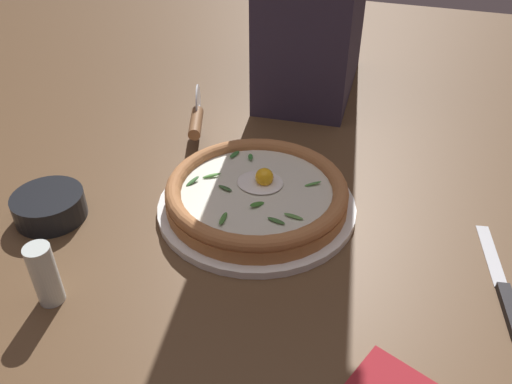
# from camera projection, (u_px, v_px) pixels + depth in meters

# --- Properties ---
(ground_plane) EXTENTS (2.40, 2.40, 0.03)m
(ground_plane) POSITION_uv_depth(u_px,v_px,m) (253.00, 222.00, 0.79)
(ground_plane) COLOR brown
(ground_plane) RESTS_ON ground
(pizza_plate) EXTENTS (0.30, 0.30, 0.01)m
(pizza_plate) POSITION_uv_depth(u_px,v_px,m) (256.00, 206.00, 0.79)
(pizza_plate) COLOR white
(pizza_plate) RESTS_ON ground
(pizza) EXTENTS (0.28, 0.28, 0.05)m
(pizza) POSITION_uv_depth(u_px,v_px,m) (256.00, 192.00, 0.78)
(pizza) COLOR #B0713E
(pizza) RESTS_ON pizza_plate
(side_bowl) EXTENTS (0.11, 0.11, 0.04)m
(side_bowl) POSITION_uv_depth(u_px,v_px,m) (49.00, 206.00, 0.77)
(side_bowl) COLOR black
(side_bowl) RESTS_ON ground
(pizza_cutter) EXTENTS (0.06, 0.15, 0.08)m
(pizza_cutter) POSITION_uv_depth(u_px,v_px,m) (197.00, 117.00, 0.95)
(pizza_cutter) COLOR silver
(pizza_cutter) RESTS_ON ground
(table_knife) EXTENTS (0.05, 0.21, 0.01)m
(table_knife) POSITION_uv_depth(u_px,v_px,m) (505.00, 293.00, 0.65)
(table_knife) COLOR silver
(table_knife) RESTS_ON ground
(pepper_shaker) EXTENTS (0.03, 0.03, 0.09)m
(pepper_shaker) POSITION_uv_depth(u_px,v_px,m) (45.00, 275.00, 0.62)
(pepper_shaker) COLOR silver
(pepper_shaker) RESTS_ON ground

